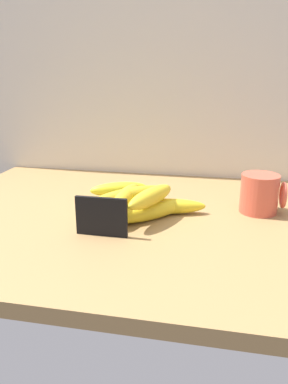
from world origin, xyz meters
TOP-DOWN VIEW (x-y plane):
  - counter_top at (0.00, 0.00)cm, footprint 110.00×76.00cm
  - back_wall at (0.00, 39.00)cm, footprint 130.00×2.00cm
  - chalkboard_sign at (-7.00, -11.92)cm, footprint 11.00×1.80cm
  - coffee_mug at (26.39, 8.76)cm, footprint 10.49×8.99cm
  - banana_0 at (-9.35, 4.52)cm, footprint 15.29×17.48cm
  - banana_1 at (1.02, -1.57)cm, footprint 16.83×16.03cm
  - banana_2 at (-10.36, 14.06)cm, footprint 15.86×10.21cm
  - banana_3 at (3.62, 2.85)cm, footprint 20.84×7.91cm
  - banana_4 at (-3.02, 3.05)cm, footprint 5.41×17.24cm
  - banana_5 at (0.36, 6.08)cm, footprint 3.96×20.29cm
  - banana_6 at (-4.21, -0.83)cm, footprint 7.86×17.59cm
  - banana_7 at (-4.46, -1.15)cm, footprint 4.94×16.99cm
  - banana_8 at (1.61, -2.38)cm, footprint 9.94×16.77cm
  - banana_9 at (-4.33, -0.96)cm, footprint 16.52×17.41cm

SIDE VIEW (x-z plane):
  - counter_top at x=0.00cm, z-range 0.00..3.00cm
  - banana_0 at x=-9.35cm, z-range 3.00..6.27cm
  - banana_6 at x=-4.21cm, z-range 3.00..6.49cm
  - banana_2 at x=-10.36cm, z-range 3.00..6.77cm
  - banana_3 at x=3.62cm, z-range 3.00..6.79cm
  - banana_5 at x=0.36cm, z-range 3.00..6.79cm
  - banana_1 at x=1.02cm, z-range 3.00..7.02cm
  - banana_4 at x=-3.02cm, z-range 3.00..7.32cm
  - chalkboard_sign at x=-7.00cm, z-range 2.66..11.06cm
  - coffee_mug at x=26.39cm, z-range 3.00..12.42cm
  - banana_9 at x=-4.33cm, z-range 6.49..10.05cm
  - banana_7 at x=-4.46cm, z-range 6.49..10.07cm
  - banana_8 at x=1.61cm, z-range 7.02..10.93cm
  - back_wall at x=0.00cm, z-range 0.00..70.00cm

